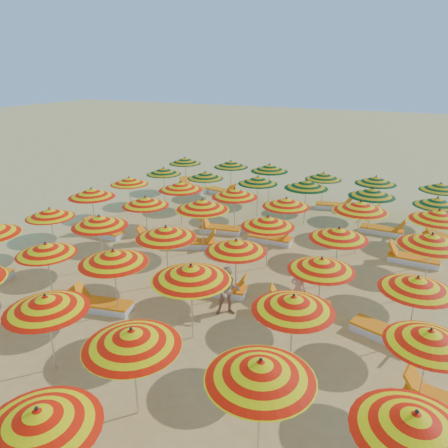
{
  "coord_description": "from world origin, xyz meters",
  "views": [
    {
      "loc": [
        5.95,
        -11.77,
        6.57
      ],
      "look_at": [
        0.0,
        0.5,
        1.6
      ],
      "focal_mm": 35.0,
      "sensor_mm": 36.0,
      "label": 1
    }
  ],
  "objects_px": {
    "umbrella_33": "(286,202)",
    "beachgoer_b": "(228,291)",
    "umbrella_24": "(91,193)",
    "lounger_9": "(298,306)",
    "umbrella_15": "(191,273)",
    "umbrella_32": "(235,193)",
    "umbrella_23": "(417,284)",
    "umbrella_3": "(38,419)",
    "lounger_10": "(387,334)",
    "umbrella_19": "(99,221)",
    "umbrella_11": "(415,423)",
    "umbrella_26": "(202,205)",
    "umbrella_34": "(360,206)",
    "lounger_18": "(445,238)",
    "umbrella_16": "(293,303)",
    "lounger_7": "(446,405)",
    "lounger_13": "(194,243)",
    "umbrella_21": "(236,246)",
    "umbrella_38": "(258,180)",
    "lounger_20": "(222,191)",
    "umbrella_22": "(322,264)",
    "umbrella_30": "(129,181)",
    "lounger_14": "(220,229)",
    "umbrella_20": "(166,232)",
    "lounger_11": "(104,232)",
    "lounger_12": "(159,240)",
    "umbrella_42": "(185,161)",
    "umbrella_43": "(231,164)",
    "lounger_15": "(271,239)",
    "beachgoer_a": "(298,290)",
    "lounger_19": "(193,188)",
    "umbrella_18": "(50,213)",
    "lounger_22": "(360,212)",
    "lounger_21": "(335,206)",
    "umbrella_40": "(372,192)",
    "umbrella_14": "(113,257)",
    "umbrella_45": "(323,176)",
    "umbrella_29": "(432,240)",
    "umbrella_17": "(430,338)",
    "umbrella_41": "(437,202)",
    "umbrella_8": "(46,303)",
    "umbrella_13": "(46,249)",
    "umbrella_39": "(306,184)",
    "umbrella_46": "(376,180)",
    "umbrella_27": "(268,221)",
    "umbrella_28": "(339,233)",
    "lounger_17": "(383,230)",
    "umbrella_10": "(261,370)"
  },
  "relations": [
    {
      "from": "lounger_7",
      "to": "lounger_13",
      "type": "distance_m",
      "value": 10.15
    },
    {
      "from": "umbrella_14",
      "to": "lounger_14",
      "type": "xyz_separation_m",
      "value": [
        -0.28,
        6.93,
        -1.61
      ]
    },
    {
      "from": "umbrella_26",
      "to": "umbrella_34",
      "type": "distance_m",
      "value": 5.67
    },
    {
      "from": "umbrella_3",
      "to": "umbrella_45",
      "type": "height_order",
      "value": "umbrella_3"
    },
    {
      "from": "umbrella_16",
      "to": "umbrella_21",
      "type": "relative_size",
      "value": 1.26
    },
    {
      "from": "umbrella_20",
      "to": "lounger_11",
      "type": "bearing_deg",
      "value": 152.58
    },
    {
      "from": "umbrella_28",
      "to": "umbrella_21",
      "type": "bearing_deg",
      "value": -138.47
    },
    {
      "from": "lounger_20",
      "to": "lounger_22",
      "type": "relative_size",
      "value": 1.0
    },
    {
      "from": "lounger_10",
      "to": "lounger_21",
      "type": "relative_size",
      "value": 1.0
    },
    {
      "from": "umbrella_24",
      "to": "lounger_9",
      "type": "height_order",
      "value": "umbrella_24"
    },
    {
      "from": "umbrella_39",
      "to": "umbrella_46",
      "type": "relative_size",
      "value": 1.22
    },
    {
      "from": "lounger_20",
      "to": "umbrella_22",
      "type": "bearing_deg",
      "value": -39.09
    },
    {
      "from": "umbrella_3",
      "to": "lounger_21",
      "type": "distance_m",
      "value": 17.31
    },
    {
      "from": "umbrella_33",
      "to": "beachgoer_a",
      "type": "bearing_deg",
      "value": -67.3
    },
    {
      "from": "umbrella_24",
      "to": "lounger_9",
      "type": "relative_size",
      "value": 1.15
    },
    {
      "from": "umbrella_8",
      "to": "lounger_20",
      "type": "height_order",
      "value": "umbrella_8"
    },
    {
      "from": "umbrella_11",
      "to": "umbrella_24",
      "type": "distance_m",
      "value": 14.49
    },
    {
      "from": "umbrella_19",
      "to": "umbrella_24",
      "type": "relative_size",
      "value": 0.96
    },
    {
      "from": "umbrella_17",
      "to": "umbrella_41",
      "type": "relative_size",
      "value": 0.82
    },
    {
      "from": "lounger_18",
      "to": "umbrella_16",
      "type": "bearing_deg",
      "value": 92.3
    },
    {
      "from": "umbrella_26",
      "to": "umbrella_27",
      "type": "height_order",
      "value": "umbrella_26"
    },
    {
      "from": "umbrella_14",
      "to": "umbrella_33",
      "type": "relative_size",
      "value": 1.02
    },
    {
      "from": "lounger_17",
      "to": "umbrella_38",
      "type": "bearing_deg",
      "value": -178.81
    },
    {
      "from": "umbrella_24",
      "to": "umbrella_10",
      "type": "bearing_deg",
      "value": -35.58
    },
    {
      "from": "umbrella_18",
      "to": "umbrella_42",
      "type": "distance_m",
      "value": 9.82
    },
    {
      "from": "umbrella_21",
      "to": "umbrella_38",
      "type": "xyz_separation_m",
      "value": [
        -2.24,
        7.33,
        0.02
      ]
    },
    {
      "from": "umbrella_15",
      "to": "umbrella_32",
      "type": "relative_size",
      "value": 1.01
    },
    {
      "from": "umbrella_3",
      "to": "lounger_10",
      "type": "bearing_deg",
      "value": 58.96
    },
    {
      "from": "lounger_21",
      "to": "lounger_18",
      "type": "bearing_deg",
      "value": -40.77
    },
    {
      "from": "umbrella_30",
      "to": "lounger_14",
      "type": "xyz_separation_m",
      "value": [
        4.77,
        -0.33,
        -1.46
      ]
    },
    {
      "from": "umbrella_39",
      "to": "umbrella_17",
      "type": "bearing_deg",
      "value": -61.69
    },
    {
      "from": "umbrella_43",
      "to": "lounger_20",
      "type": "distance_m",
      "value": 1.62
    },
    {
      "from": "umbrella_22",
      "to": "umbrella_32",
      "type": "bearing_deg",
      "value": 133.97
    },
    {
      "from": "lounger_12",
      "to": "lounger_20",
      "type": "bearing_deg",
      "value": -104.21
    },
    {
      "from": "umbrella_23",
      "to": "umbrella_24",
      "type": "relative_size",
      "value": 1.04
    },
    {
      "from": "lounger_12",
      "to": "umbrella_17",
      "type": "bearing_deg",
      "value": 131.96
    },
    {
      "from": "umbrella_26",
      "to": "lounger_15",
      "type": "xyz_separation_m",
      "value": [
        1.99,
        1.95,
        -1.69
      ]
    },
    {
      "from": "lounger_9",
      "to": "lounger_12",
      "type": "bearing_deg",
      "value": -37.42
    },
    {
      "from": "umbrella_24",
      "to": "umbrella_45",
      "type": "bearing_deg",
      "value": 44.1
    },
    {
      "from": "lounger_21",
      "to": "umbrella_14",
      "type": "bearing_deg",
      "value": -120.13
    },
    {
      "from": "umbrella_42",
      "to": "lounger_9",
      "type": "xyz_separation_m",
      "value": [
        9.47,
        -9.77,
        -1.49
      ]
    },
    {
      "from": "umbrella_8",
      "to": "umbrella_3",
      "type": "bearing_deg",
      "value": -44.76
    },
    {
      "from": "umbrella_16",
      "to": "umbrella_27",
      "type": "relative_size",
      "value": 1.12
    },
    {
      "from": "umbrella_3",
      "to": "lounger_15",
      "type": "height_order",
      "value": "umbrella_3"
    },
    {
      "from": "umbrella_38",
      "to": "lounger_19",
      "type": "xyz_separation_m",
      "value": [
        -4.78,
        2.43,
        -1.53
      ]
    },
    {
      "from": "umbrella_33",
      "to": "beachgoer_b",
      "type": "relative_size",
      "value": 1.38
    },
    {
      "from": "umbrella_32",
      "to": "umbrella_19",
      "type": "bearing_deg",
      "value": -117.8
    },
    {
      "from": "umbrella_8",
      "to": "umbrella_13",
      "type": "relative_size",
      "value": 1.01
    },
    {
      "from": "umbrella_29",
      "to": "lounger_22",
      "type": "height_order",
      "value": "umbrella_29"
    },
    {
      "from": "lounger_13",
      "to": "umbrella_40",
      "type": "bearing_deg",
      "value": 13.08
    }
  ]
}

